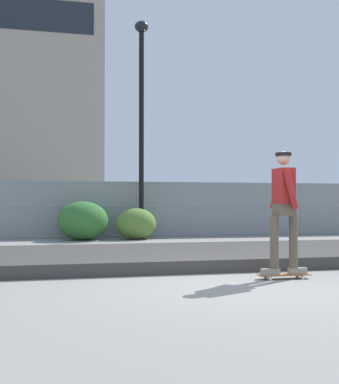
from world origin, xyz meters
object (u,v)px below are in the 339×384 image
object	(u,v)px
street_lamp	(141,103)
shrub_left	(83,221)
parked_car_mid	(227,210)
shrub_center	(136,224)
skateboard	(284,275)
skater	(284,203)
parked_car_near	(70,211)

from	to	relation	value
street_lamp	shrub_left	xyz separation A→B (m)	(-1.85, -0.22, -3.74)
shrub_left	street_lamp	bearing A→B (deg)	6.69
parked_car_mid	shrub_center	world-z (taller)	parked_car_mid
shrub_left	skateboard	bearing A→B (deg)	-72.62
shrub_center	parked_car_mid	bearing A→B (deg)	39.80
skater	street_lamp	world-z (taller)	street_lamp
skater	skateboard	bearing A→B (deg)	-153.43
skateboard	skater	world-z (taller)	skater
street_lamp	shrub_center	distance (m)	3.86
skater	parked_car_mid	distance (m)	12.33
shrub_left	shrub_center	bearing A→B (deg)	-0.74
skateboard	shrub_left	distance (m)	8.76
shrub_center	parked_car_near	bearing A→B (deg)	119.69
shrub_center	skateboard	bearing A→B (deg)	-83.37
parked_car_mid	skateboard	bearing A→B (deg)	-105.52
street_lamp	shrub_center	xyz separation A→B (m)	(-0.20, -0.24, -3.85)
parked_car_mid	shrub_left	size ratio (longest dim) A/B	2.95
parked_car_mid	shrub_left	bearing A→B (deg)	-149.13
skater	street_lamp	bearing A→B (deg)	95.09
street_lamp	shrub_center	size ratio (longest dim) A/B	5.54
street_lamp	shrub_left	world-z (taller)	street_lamp
street_lamp	shrub_center	bearing A→B (deg)	-130.60
skater	shrub_center	xyz separation A→B (m)	(-0.97, 8.32, -0.65)
parked_car_mid	street_lamp	bearing A→B (deg)	-140.77
skateboard	street_lamp	xyz separation A→B (m)	(-0.76, 8.56, 4.28)
skateboard	shrub_left	xyz separation A→B (m)	(-2.61, 8.34, 0.54)
street_lamp	parked_car_near	bearing A→B (deg)	124.10
skater	parked_car_near	bearing A→B (deg)	103.94
parked_car_near	skateboard	bearing A→B (deg)	-76.06
skater	parked_car_mid	size ratio (longest dim) A/B	0.41
parked_car_near	shrub_left	bearing A→B (deg)	-84.90
parked_car_near	shrub_center	world-z (taller)	parked_car_near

